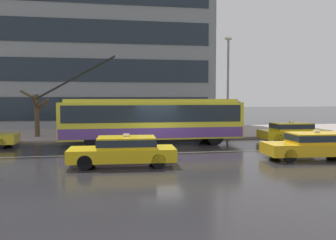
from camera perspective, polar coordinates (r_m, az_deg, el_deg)
ground_plane at (r=19.89m, az=-1.30°, el=-4.88°), size 160.00×160.00×0.00m
sidewalk_slab at (r=28.83m, az=-3.97°, el=-2.05°), size 80.00×10.00×0.14m
lane_centre_line at (r=18.72m, az=-0.76°, el=-5.42°), size 72.00×0.14×0.01m
trolleybus at (r=22.15m, az=-2.62°, el=0.12°), size 12.70×2.53×5.53m
taxi_ahead_of_bus at (r=24.95m, az=19.70°, el=-1.71°), size 4.57×1.81×1.39m
taxi_oncoming_near at (r=15.39m, az=-7.22°, el=-4.82°), size 4.67×1.94×1.39m
taxi_oncoming_far at (r=18.35m, az=22.72°, el=-3.69°), size 4.74×2.07×1.39m
bus_shelter at (r=25.72m, az=-9.69°, el=1.48°), size 3.97×1.82×2.42m
pedestrian_at_shelter at (r=26.42m, az=4.63°, el=0.81°), size 1.26×1.26×1.89m
pedestrian_approaching_curb at (r=24.47m, az=-1.86°, el=0.77°), size 1.39×1.39×1.94m
pedestrian_walking_past at (r=25.60m, az=-8.97°, el=-0.41°), size 0.39×0.39×1.70m
street_lamp at (r=25.83m, az=9.77°, el=6.73°), size 0.60×0.32×7.18m
street_tree_bare at (r=26.71m, az=-20.61°, el=1.21°), size 2.08×1.38×3.36m
office_tower_corner_left at (r=40.71m, az=-13.67°, el=17.22°), size 25.98×14.08×25.03m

